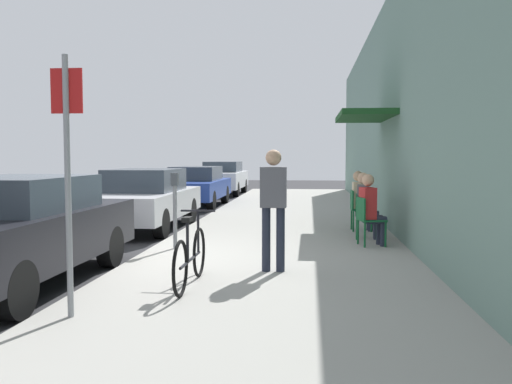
{
  "coord_description": "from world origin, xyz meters",
  "views": [
    {
      "loc": [
        2.78,
        -8.11,
        1.73
      ],
      "look_at": [
        1.47,
        4.97,
        0.85
      ],
      "focal_mm": 37.68,
      "sensor_mm": 36.0,
      "label": 1
    }
  ],
  "objects": [
    {
      "name": "cafe_chair_1",
      "position": [
        3.82,
        2.46,
        0.62
      ],
      "size": [
        0.48,
        0.48,
        0.87
      ],
      "color": "#14592D",
      "rests_on": "sidewalk_slab"
    },
    {
      "name": "sidewalk_slab",
      "position": [
        2.25,
        2.0,
        0.06
      ],
      "size": [
        4.5,
        32.0,
        0.12
      ],
      "primitive_type": "cube",
      "color": "#9E9B93",
      "rests_on": "ground_plane"
    },
    {
      "name": "parked_car_2",
      "position": [
        -1.1,
        9.93,
        0.71
      ],
      "size": [
        1.8,
        4.4,
        1.37
      ],
      "color": "navy",
      "rests_on": "ground_plane"
    },
    {
      "name": "seated_patron_0",
      "position": [
        3.88,
        1.62,
        0.82
      ],
      "size": [
        0.49,
        0.44,
        1.29
      ],
      "color": "#232838",
      "rests_on": "sidewalk_slab"
    },
    {
      "name": "ground_plane",
      "position": [
        0.0,
        0.0,
        0.0
      ],
      "size": [
        60.0,
        60.0,
        0.0
      ],
      "primitive_type": "plane",
      "color": "#2D2D30"
    },
    {
      "name": "cafe_chair_0",
      "position": [
        3.82,
        1.6,
        0.62
      ],
      "size": [
        0.53,
        0.53,
        0.87
      ],
      "color": "#14592D",
      "rests_on": "sidewalk_slab"
    },
    {
      "name": "parked_car_3",
      "position": [
        -1.1,
        15.69,
        0.76
      ],
      "size": [
        1.8,
        4.4,
        1.47
      ],
      "color": "silver",
      "rests_on": "ground_plane"
    },
    {
      "name": "building_facade",
      "position": [
        4.64,
        2.01,
        2.66
      ],
      "size": [
        1.4,
        32.0,
        5.33
      ],
      "color": "gray",
      "rests_on": "ground_plane"
    },
    {
      "name": "cafe_chair_2",
      "position": [
        3.82,
        3.55,
        0.62
      ],
      "size": [
        0.45,
        0.45,
        0.87
      ],
      "color": "#14592D",
      "rests_on": "sidewalk_slab"
    },
    {
      "name": "parked_car_1",
      "position": [
        -1.1,
        4.19,
        0.73
      ],
      "size": [
        1.8,
        4.4,
        1.42
      ],
      "color": "#B7B7BC",
      "rests_on": "ground_plane"
    },
    {
      "name": "parking_meter",
      "position": [
        0.45,
        0.99,
        0.89
      ],
      "size": [
        0.12,
        0.1,
        1.32
      ],
      "color": "slate",
      "rests_on": "sidewalk_slab"
    },
    {
      "name": "pedestrian_standing",
      "position": [
        2.28,
        -0.71,
        1.12
      ],
      "size": [
        0.36,
        0.22,
        1.7
      ],
      "color": "#232838",
      "rests_on": "sidewalk_slab"
    },
    {
      "name": "seated_patron_1",
      "position": [
        3.88,
        2.45,
        0.82
      ],
      "size": [
        0.45,
        0.39,
        1.29
      ],
      "color": "#232838",
      "rests_on": "sidewalk_slab"
    },
    {
      "name": "parked_car_0",
      "position": [
        -1.1,
        -1.43,
        0.76
      ],
      "size": [
        1.8,
        4.4,
        1.46
      ],
      "color": "black",
      "rests_on": "ground_plane"
    },
    {
      "name": "bicycle_0",
      "position": [
        1.32,
        -1.66,
        0.48
      ],
      "size": [
        0.46,
        1.71,
        0.9
      ],
      "color": "black",
      "rests_on": "sidewalk_slab"
    },
    {
      "name": "street_sign",
      "position": [
        0.4,
        -3.03,
        1.64
      ],
      "size": [
        0.32,
        0.06,
        2.6
      ],
      "color": "gray",
      "rests_on": "sidewalk_slab"
    },
    {
      "name": "seated_patron_2",
      "position": [
        3.88,
        3.55,
        0.82
      ],
      "size": [
        0.43,
        0.37,
        1.29
      ],
      "color": "#232838",
      "rests_on": "sidewalk_slab"
    }
  ]
}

